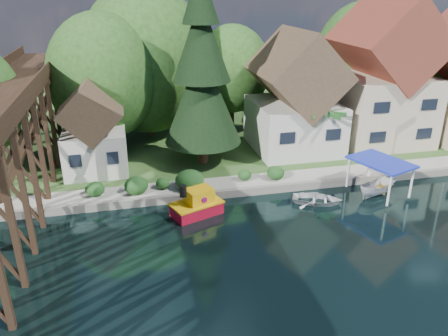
# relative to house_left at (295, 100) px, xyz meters

# --- Properties ---
(ground) EXTENTS (140.00, 140.00, 0.00)m
(ground) POSITION_rel_house_left_xyz_m (-7.00, -16.00, -5.14)
(ground) COLOR black
(ground) RESTS_ON ground
(bank) EXTENTS (140.00, 52.00, 0.50)m
(bank) POSITION_rel_house_left_xyz_m (-7.00, 18.00, -4.89)
(bank) COLOR #2D4F1F
(bank) RESTS_ON ground
(seawall) EXTENTS (60.00, 0.40, 0.62)m
(seawall) POSITION_rel_house_left_xyz_m (-3.00, -8.00, -4.83)
(seawall) COLOR slate
(seawall) RESTS_ON ground
(promenade) EXTENTS (50.00, 2.60, 0.06)m
(promenade) POSITION_rel_house_left_xyz_m (-1.00, -6.70, -4.61)
(promenade) COLOR gray
(promenade) RESTS_ON bank
(house_left) EXTENTS (7.64, 8.64, 11.02)m
(house_left) POSITION_rel_house_left_xyz_m (0.00, 0.00, 0.00)
(house_left) COLOR beige
(house_left) RESTS_ON bank
(house_center) EXTENTS (8.65, 9.18, 13.89)m
(house_center) POSITION_rel_house_left_xyz_m (9.00, 0.50, 1.28)
(house_center) COLOR #BFAF95
(house_center) RESTS_ON bank
(shed) EXTENTS (5.09, 5.40, 7.85)m
(shed) POSITION_rel_house_left_xyz_m (-18.00, -1.50, -1.31)
(shed) COLOR beige
(shed) RESTS_ON bank
(bg_trees) EXTENTS (49.90, 13.30, 10.57)m
(bg_trees) POSITION_rel_house_left_xyz_m (-6.00, 5.25, 2.15)
(bg_trees) COLOR #382314
(bg_trees) RESTS_ON bank
(shrubs) EXTENTS (15.76, 2.47, 1.70)m
(shrubs) POSITION_rel_house_left_xyz_m (-11.60, -6.74, -3.91)
(shrubs) COLOR #183B15
(shrubs) RESTS_ON bank
(conifer) EXTENTS (6.55, 6.55, 16.12)m
(conifer) POSITION_rel_house_left_xyz_m (-8.99, -1.80, 3.12)
(conifer) COLOR #382314
(conifer) RESTS_ON bank
(palm_tree) EXTENTS (3.76, 3.76, 4.79)m
(palm_tree) POSITION_rel_house_left_xyz_m (1.43, -3.59, -0.45)
(palm_tree) COLOR #382314
(palm_tree) RESTS_ON bank
(tugboat) EXTENTS (3.97, 3.04, 2.55)m
(tugboat) POSITION_rel_house_left_xyz_m (-10.96, -10.14, -4.38)
(tugboat) COLOR #B70C25
(tugboat) RESTS_ON ground
(boat_white_a) EXTENTS (4.41, 3.85, 0.76)m
(boat_white_a) POSITION_rel_house_left_xyz_m (-2.00, -10.40, -4.76)
(boat_white_a) COLOR silver
(boat_white_a) RESTS_ON ground
(boat_canopy) EXTENTS (4.32, 5.17, 2.85)m
(boat_canopy) POSITION_rel_house_left_xyz_m (3.00, -10.22, -3.92)
(boat_canopy) COLOR silver
(boat_canopy) RESTS_ON ground
(boat_yellow) EXTENTS (2.66, 2.45, 1.17)m
(boat_yellow) POSITION_rel_house_left_xyz_m (3.71, -9.34, -4.56)
(boat_yellow) COLOR gold
(boat_yellow) RESTS_ON ground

